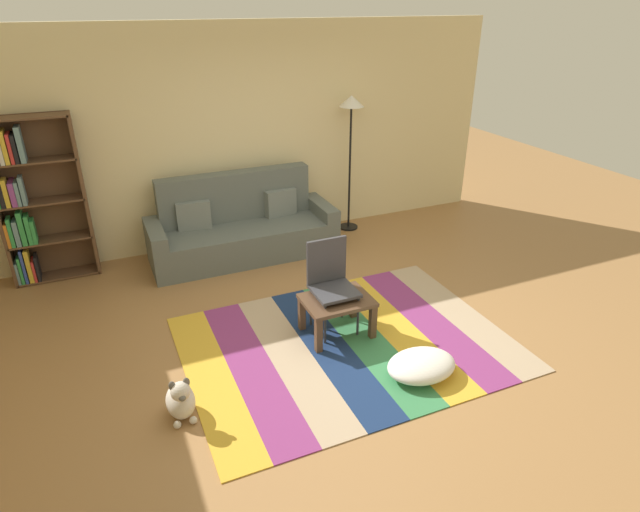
% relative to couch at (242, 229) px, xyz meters
% --- Properties ---
extents(ground_plane, '(14.00, 14.00, 0.00)m').
position_rel_couch_xyz_m(ground_plane, '(0.31, -2.02, -0.34)').
color(ground_plane, '#9E7042').
extents(back_wall, '(6.80, 0.10, 2.70)m').
position_rel_couch_xyz_m(back_wall, '(0.31, 0.53, 1.01)').
color(back_wall, beige).
rests_on(back_wall, ground_plane).
extents(rug, '(2.95, 2.20, 0.01)m').
position_rel_couch_xyz_m(rug, '(0.33, -2.28, -0.33)').
color(rug, gold).
rests_on(rug, ground_plane).
extents(couch, '(2.26, 0.80, 1.00)m').
position_rel_couch_xyz_m(couch, '(0.00, 0.00, 0.00)').
color(couch, '#59605B').
rests_on(couch, ground_plane).
extents(bookshelf, '(0.90, 0.28, 1.84)m').
position_rel_couch_xyz_m(bookshelf, '(-2.24, 0.28, 0.61)').
color(bookshelf, brown).
rests_on(bookshelf, ground_plane).
extents(coffee_table, '(0.64, 0.48, 0.38)m').
position_rel_couch_xyz_m(coffee_table, '(0.31, -2.09, -0.02)').
color(coffee_table, '#513826').
rests_on(coffee_table, rug).
extents(pouf, '(0.61, 0.46, 0.19)m').
position_rel_couch_xyz_m(pouf, '(0.70, -2.95, -0.23)').
color(pouf, white).
rests_on(pouf, rug).
extents(dog, '(0.22, 0.35, 0.40)m').
position_rel_couch_xyz_m(dog, '(-1.26, -2.62, -0.18)').
color(dog, beige).
rests_on(dog, ground_plane).
extents(standing_lamp, '(0.32, 0.32, 1.81)m').
position_rel_couch_xyz_m(standing_lamp, '(1.59, 0.22, 1.17)').
color(standing_lamp, black).
rests_on(standing_lamp, ground_plane).
extents(tv_remote, '(0.05, 0.15, 0.02)m').
position_rel_couch_xyz_m(tv_remote, '(0.23, -2.01, 0.06)').
color(tv_remote, black).
rests_on(tv_remote, coffee_table).
extents(folding_chair, '(0.40, 0.40, 0.90)m').
position_rel_couch_xyz_m(folding_chair, '(0.31, -1.94, 0.20)').
color(folding_chair, '#38383D').
rests_on(folding_chair, ground_plane).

